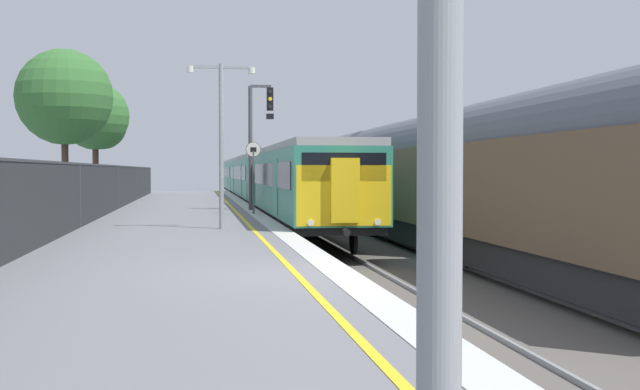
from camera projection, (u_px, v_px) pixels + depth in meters
name	position (u px, v px, depth m)	size (l,w,h in m)	color
ground	(467.00, 305.00, 13.82)	(17.40, 110.00, 1.21)	slate
commuter_train_at_platform	(258.00, 177.00, 53.28)	(2.83, 63.29, 3.81)	#2D846B
freight_train_adjacent_track	(370.00, 175.00, 37.60)	(2.60, 53.66, 4.57)	#232326
signal_gantry	(256.00, 132.00, 34.65)	(1.10, 0.24, 5.43)	#47474C
speed_limit_sign	(253.00, 168.00, 31.52)	(0.59, 0.08, 2.84)	#59595B
platform_lamp_mid	(221.00, 130.00, 23.59)	(2.00, 0.20, 4.86)	#93999E
background_tree_left	(97.00, 119.00, 47.77)	(4.00, 4.04, 6.95)	#473323
background_tree_centre	(65.00, 100.00, 37.14)	(4.46, 4.46, 7.37)	#473323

